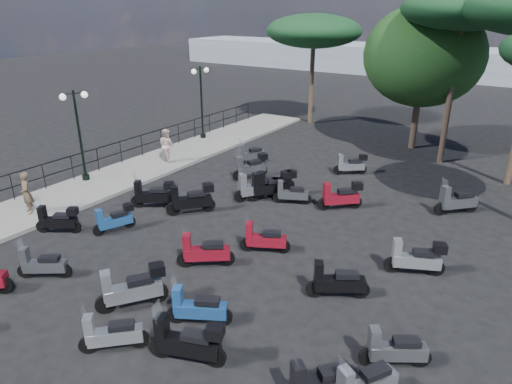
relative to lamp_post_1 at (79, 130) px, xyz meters
The scene contains 35 objects.
ground 8.09m from the lamp_post_1, 18.14° to the right, with size 120.00×120.00×0.00m, color black.
sidewalk 2.54m from the lamp_post_1, 35.28° to the left, with size 3.00×30.00×0.15m, color slate.
railing 1.62m from the lamp_post_1, 139.32° to the left, with size 0.04×26.04×1.10m.
lamp_post_1 is the anchor object (origin of this frame).
lamp_post_2 8.23m from the lamp_post_1, 90.78° to the left, with size 0.42×1.19×4.06m.
woman 3.90m from the lamp_post_1, 70.57° to the right, with size 0.58×0.38×1.59m, color brown.
pedestrian_far 4.33m from the lamp_post_1, 72.77° to the left, with size 0.79×0.62×1.62m, color beige.
scooter_1 8.00m from the lamp_post_1, 46.10° to the right, with size 1.32×0.97×1.23m.
scooter_2 5.74m from the lamp_post_1, 27.31° to the right, with size 0.76×1.43×1.20m.
scooter_3 5.23m from the lamp_post_1, 47.88° to the right, with size 1.40×0.97×1.25m.
scooter_4 4.83m from the lamp_post_1, ahead, with size 1.55×1.13×1.40m.
scooter_5 7.99m from the lamp_post_1, 53.62° to the left, with size 0.98×1.42×1.29m.
scooter_8 10.17m from the lamp_post_1, 30.76° to the right, with size 1.24×1.62×1.49m.
scooter_9 6.30m from the lamp_post_1, ahead, with size 1.34×1.54×1.48m.
scooter_10 8.68m from the lamp_post_1, 21.79° to the left, with size 1.37×1.52×1.49m.
scooter_11 7.56m from the lamp_post_1, 38.14° to the left, with size 0.98×1.64×1.40m.
scooter_13 11.61m from the lamp_post_1, 34.62° to the right, with size 1.20×1.15×1.25m.
scooter_14 9.41m from the lamp_post_1, 16.00° to the right, with size 1.46×1.15×1.39m.
scooter_15 10.10m from the lamp_post_1, ahead, with size 1.49×0.88×1.29m.
scooter_16 9.43m from the lamp_post_1, 19.04° to the left, with size 1.40×0.81×1.21m.
scooter_17 7.97m from the lamp_post_1, 18.88° to the left, with size 1.20×1.59×1.49m.
scooter_19 11.61m from the lamp_post_1, 24.32° to the right, with size 1.49×0.93×1.31m.
scooter_20 12.68m from the lamp_post_1, 27.71° to the right, with size 1.72×0.87×1.43m.
scooter_21 13.08m from the lamp_post_1, ahead, with size 1.52×1.03×1.37m.
scooter_22 11.30m from the lamp_post_1, 18.75° to the left, with size 1.43×1.31×1.41m.
scooter_23 12.13m from the lamp_post_1, 38.65° to the left, with size 1.33×1.08×1.25m.
scooter_26 15.09m from the lamp_post_1, 20.49° to the right, with size 1.21×1.38×1.38m.
scooter_27 15.42m from the lamp_post_1, 13.13° to the right, with size 1.39×0.96×1.26m.
scooter_28 14.38m from the lamp_post_1, ahead, with size 1.61×0.94×1.38m.
scooter_29 15.50m from the lamp_post_1, 21.26° to the left, with size 1.36×1.39×1.46m.
scooter_31 8.51m from the lamp_post_1, 20.58° to the left, with size 1.37×1.52×1.49m.
broadleaf_tree 17.17m from the lamp_post_1, 51.71° to the left, with size 6.09×6.09×7.51m.
pine_0 17.64m from the lamp_post_1, 43.05° to the left, with size 5.49×5.49×8.14m.
pine_2 16.06m from the lamp_post_1, 78.31° to the left, with size 5.94×5.94×6.87m.
distant_hills 43.23m from the lamp_post_1, 80.22° to the left, with size 70.00×8.00×3.00m, color gray.
Camera 1 is at (9.37, -9.21, 7.32)m, focal length 32.00 mm.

